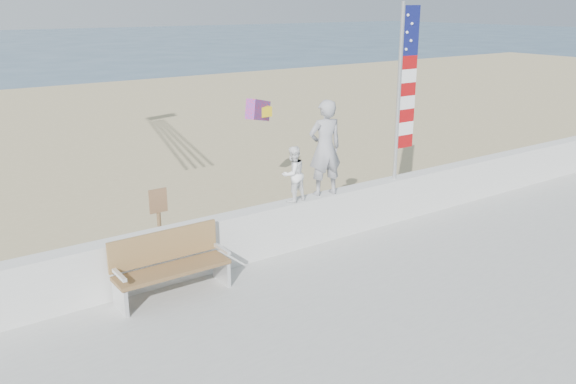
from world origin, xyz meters
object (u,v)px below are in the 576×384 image
bench (170,264)px  flag (404,85)px  child (293,174)px  adult (325,148)px

bench → flag: bearing=4.8°
child → flag: 3.04m
bench → flag: (5.38, 0.45, 2.30)m
child → flag: bearing=172.6°
adult → child: adult is taller
child → flag: (2.70, -0.00, 1.40)m
bench → flag: size_ratio=0.51×
child → bench: child is taller
adult → bench: (-3.41, -0.45, -1.29)m
flag → bench: bearing=-175.2°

